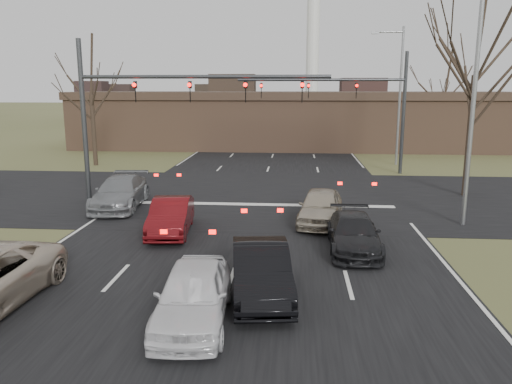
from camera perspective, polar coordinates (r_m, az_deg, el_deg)
ground at (r=12.49m, az=-4.76°, el=-15.32°), size 360.00×360.00×0.00m
road_main at (r=71.21m, az=2.97°, el=7.25°), size 14.00×300.00×0.02m
road_cross at (r=26.64m, az=0.35°, el=-0.46°), size 200.00×14.00×0.02m
building at (r=49.06m, az=4.66°, el=8.27°), size 42.40×10.40×5.30m
mast_arm_near at (r=25.00m, az=-12.22°, el=10.16°), size 12.12×0.24×8.00m
mast_arm_far at (r=34.24m, az=11.91°, el=10.47°), size 11.12×0.24×8.00m
streetlight_right_near at (r=22.09m, az=23.25°, el=10.63°), size 2.34×0.25×10.00m
streetlight_right_far at (r=38.69m, az=15.89°, el=11.25°), size 2.34×0.25×10.00m
tree_right_near at (r=28.65m, az=24.18°, el=17.28°), size 6.90×6.90×11.50m
tree_left_far at (r=38.94m, az=-18.52°, el=13.68°), size 5.70×5.70×9.50m
tree_right_far at (r=47.82m, az=20.93°, el=12.60°), size 5.40×5.40×9.00m
car_white_sedan at (r=12.57m, az=-7.20°, el=-11.54°), size 1.97×4.36×1.45m
car_black_hatch at (r=14.00m, az=0.57°, el=-8.94°), size 2.09×4.58×1.46m
car_charcoal_sedan at (r=18.09m, az=11.11°, el=-4.66°), size 1.82×4.34×1.25m
car_grey_ahead at (r=24.90m, az=-15.26°, el=-0.05°), size 2.50×5.26×1.48m
car_red_ahead at (r=20.09m, az=-9.70°, el=-2.75°), size 1.91×4.33×1.38m
car_silver_ahead at (r=21.37m, az=7.40°, el=-1.66°), size 2.30×4.52×1.47m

